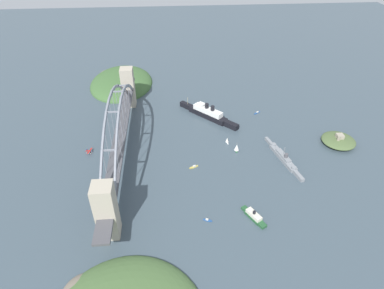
{
  "coord_description": "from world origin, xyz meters",
  "views": [
    {
      "loc": [
        303.61,
        55.46,
        228.74
      ],
      "look_at": [
        0.0,
        79.75,
        8.0
      ],
      "focal_mm": 30.48,
      "sensor_mm": 36.0,
      "label": 1
    }
  ],
  "objects_px": {
    "harbor_ferry_steamer": "(254,216)",
    "small_boat_4": "(257,113)",
    "ocean_liner": "(208,113)",
    "small_boat_3": "(207,220)",
    "harbor_arch_bridge": "(120,132)",
    "small_boat_2": "(237,147)",
    "small_boat_0": "(194,167)",
    "seaplane_taxiing_near_bridge": "(89,151)",
    "naval_cruiser": "(283,157)",
    "fort_island_mid_harbor": "(338,140)",
    "small_boat_1": "(227,140)"
  },
  "relations": [
    {
      "from": "harbor_ferry_steamer",
      "to": "small_boat_4",
      "type": "xyz_separation_m",
      "value": [
        -185.36,
        48.83,
        -1.88
      ]
    },
    {
      "from": "ocean_liner",
      "to": "small_boat_3",
      "type": "distance_m",
      "value": 180.71
    },
    {
      "from": "harbor_arch_bridge",
      "to": "small_boat_4",
      "type": "xyz_separation_m",
      "value": [
        -77.8,
        176.38,
        -28.64
      ]
    },
    {
      "from": "ocean_liner",
      "to": "small_boat_2",
      "type": "distance_m",
      "value": 81.5
    },
    {
      "from": "small_boat_3",
      "to": "small_boat_0",
      "type": "bearing_deg",
      "value": -175.53
    },
    {
      "from": "small_boat_2",
      "to": "small_boat_3",
      "type": "distance_m",
      "value": 111.47
    },
    {
      "from": "small_boat_2",
      "to": "small_boat_4",
      "type": "xyz_separation_m",
      "value": [
        -83.62,
        45.15,
        -4.25
      ]
    },
    {
      "from": "harbor_arch_bridge",
      "to": "ocean_liner",
      "type": "relative_size",
      "value": 3.93
    },
    {
      "from": "small_boat_3",
      "to": "small_boat_4",
      "type": "distance_m",
      "value": 206.3
    },
    {
      "from": "seaplane_taxiing_near_bridge",
      "to": "harbor_arch_bridge",
      "type": "bearing_deg",
      "value": 84.08
    },
    {
      "from": "harbor_arch_bridge",
      "to": "small_boat_4",
      "type": "relative_size",
      "value": 28.95
    },
    {
      "from": "ocean_liner",
      "to": "harbor_arch_bridge",
      "type": "bearing_deg",
      "value": -56.09
    },
    {
      "from": "naval_cruiser",
      "to": "seaplane_taxiing_near_bridge",
      "type": "distance_m",
      "value": 221.34
    },
    {
      "from": "harbor_ferry_steamer",
      "to": "small_boat_2",
      "type": "height_order",
      "value": "small_boat_2"
    },
    {
      "from": "naval_cruiser",
      "to": "small_boat_4",
      "type": "height_order",
      "value": "naval_cruiser"
    },
    {
      "from": "harbor_arch_bridge",
      "to": "fort_island_mid_harbor",
      "type": "height_order",
      "value": "harbor_arch_bridge"
    },
    {
      "from": "small_boat_4",
      "to": "small_boat_2",
      "type": "bearing_deg",
      "value": -28.37
    },
    {
      "from": "fort_island_mid_harbor",
      "to": "small_boat_4",
      "type": "height_order",
      "value": "fort_island_mid_harbor"
    },
    {
      "from": "small_boat_0",
      "to": "small_boat_1",
      "type": "xyz_separation_m",
      "value": [
        -43.09,
        43.79,
        2.95
      ]
    },
    {
      "from": "small_boat_0",
      "to": "small_boat_4",
      "type": "bearing_deg",
      "value": 138.42
    },
    {
      "from": "small_boat_0",
      "to": "small_boat_1",
      "type": "bearing_deg",
      "value": 134.54
    },
    {
      "from": "naval_cruiser",
      "to": "small_boat_1",
      "type": "bearing_deg",
      "value": -122.99
    },
    {
      "from": "harbor_arch_bridge",
      "to": "small_boat_1",
      "type": "xyz_separation_m",
      "value": [
        -11.47,
        123.09,
        -25.6
      ]
    },
    {
      "from": "fort_island_mid_harbor",
      "to": "small_boat_0",
      "type": "xyz_separation_m",
      "value": [
        30.98,
        -176.31,
        -3.51
      ]
    },
    {
      "from": "ocean_liner",
      "to": "small_boat_2",
      "type": "height_order",
      "value": "ocean_liner"
    },
    {
      "from": "harbor_arch_bridge",
      "to": "small_boat_0",
      "type": "distance_m",
      "value": 90.02
    },
    {
      "from": "naval_cruiser",
      "to": "fort_island_mid_harbor",
      "type": "bearing_deg",
      "value": 108.52
    },
    {
      "from": "fort_island_mid_harbor",
      "to": "small_boat_1",
      "type": "height_order",
      "value": "fort_island_mid_harbor"
    },
    {
      "from": "harbor_arch_bridge",
      "to": "naval_cruiser",
      "type": "xyz_separation_m",
      "value": [
        25.8,
        180.5,
        -26.54
      ]
    },
    {
      "from": "ocean_liner",
      "to": "fort_island_mid_harbor",
      "type": "bearing_deg",
      "value": 63.91
    },
    {
      "from": "fort_island_mid_harbor",
      "to": "small_boat_1",
      "type": "relative_size",
      "value": 4.96
    },
    {
      "from": "ocean_liner",
      "to": "naval_cruiser",
      "type": "relative_size",
      "value": 0.94
    },
    {
      "from": "small_boat_0",
      "to": "small_boat_2",
      "type": "height_order",
      "value": "small_boat_2"
    },
    {
      "from": "naval_cruiser",
      "to": "small_boat_0",
      "type": "bearing_deg",
      "value": -86.71
    },
    {
      "from": "small_boat_1",
      "to": "small_boat_2",
      "type": "bearing_deg",
      "value": 25.21
    },
    {
      "from": "seaplane_taxiing_near_bridge",
      "to": "small_boat_3",
      "type": "bearing_deg",
      "value": 48.1
    },
    {
      "from": "ocean_liner",
      "to": "small_boat_0",
      "type": "relative_size",
      "value": 7.38
    },
    {
      "from": "ocean_liner",
      "to": "small_boat_1",
      "type": "distance_m",
      "value": 62.67
    },
    {
      "from": "ocean_liner",
      "to": "small_boat_0",
      "type": "distance_m",
      "value": 107.47
    },
    {
      "from": "harbor_arch_bridge",
      "to": "small_boat_1",
      "type": "relative_size",
      "value": 36.72
    },
    {
      "from": "ocean_liner",
      "to": "small_boat_4",
      "type": "distance_m",
      "value": 69.67
    },
    {
      "from": "seaplane_taxiing_near_bridge",
      "to": "small_boat_1",
      "type": "distance_m",
      "value": 162.09
    },
    {
      "from": "small_boat_3",
      "to": "fort_island_mid_harbor",
      "type": "bearing_deg",
      "value": 122.03
    },
    {
      "from": "seaplane_taxiing_near_bridge",
      "to": "naval_cruiser",
      "type": "bearing_deg",
      "value": 82.26
    },
    {
      "from": "ocean_liner",
      "to": "harbor_ferry_steamer",
      "type": "height_order",
      "value": "ocean_liner"
    },
    {
      "from": "small_boat_1",
      "to": "small_boat_2",
      "type": "height_order",
      "value": "small_boat_2"
    },
    {
      "from": "small_boat_0",
      "to": "small_boat_3",
      "type": "bearing_deg",
      "value": 4.47
    },
    {
      "from": "small_boat_2",
      "to": "small_boat_3",
      "type": "height_order",
      "value": "small_boat_2"
    },
    {
      "from": "small_boat_1",
      "to": "small_boat_4",
      "type": "height_order",
      "value": "small_boat_1"
    },
    {
      "from": "seaplane_taxiing_near_bridge",
      "to": "small_boat_4",
      "type": "relative_size",
      "value": 1.12
    }
  ]
}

